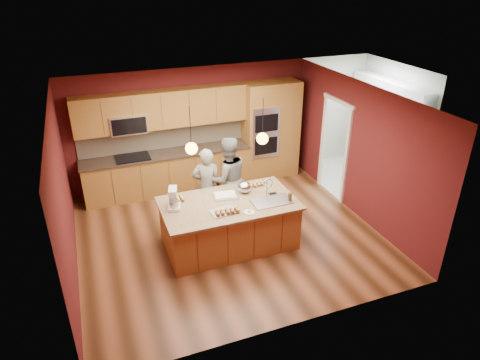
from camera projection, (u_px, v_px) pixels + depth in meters
name	position (u px, v px, depth m)	size (l,w,h in m)	color
floor	(228.00, 235.00, 8.22)	(5.50, 5.50, 0.00)	#442613
ceiling	(226.00, 97.00, 7.01)	(5.50, 5.50, 0.00)	white
wall_back	(191.00, 127.00, 9.70)	(5.50, 5.50, 0.00)	#531617
wall_front	(291.00, 249.00, 5.52)	(5.50, 5.50, 0.00)	#531617
wall_left	(63.00, 198.00, 6.74)	(5.00, 5.00, 0.00)	#531617
wall_right	(358.00, 150.00, 8.49)	(5.00, 5.00, 0.00)	#531617
cabinet_run	(165.00, 150.00, 9.44)	(3.74, 0.64, 2.30)	olive
oven_column	(270.00, 130.00, 10.12)	(1.30, 0.62, 2.30)	olive
doorway_trim	(334.00, 150.00, 9.28)	(0.08, 1.11, 2.20)	white
laundry_room	(390.00, 97.00, 9.73)	(2.60, 2.70, 2.70)	beige
pendant_left	(191.00, 148.00, 6.86)	(0.20, 0.20, 0.80)	black
pendant_right	(262.00, 138.00, 7.26)	(0.20, 0.20, 0.80)	black
island	(230.00, 223.00, 7.75)	(2.39, 1.34, 1.26)	olive
person_left	(207.00, 186.00, 8.33)	(0.57, 0.38, 1.57)	black
person_right	(228.00, 179.00, 8.43)	(0.84, 0.66, 1.74)	slate
stand_mixer	(173.00, 200.00, 7.30)	(0.27, 0.32, 0.39)	white
sheet_cake	(225.00, 196.00, 7.74)	(0.48, 0.38, 0.05)	white
cooling_rack	(223.00, 211.00, 7.26)	(0.43, 0.31, 0.02)	silver
mixing_bowl	(245.00, 187.00, 7.86)	(0.26, 0.26, 0.22)	silver
plate	(249.00, 212.00, 7.24)	(0.18, 0.18, 0.01)	white
tumbler	(290.00, 197.00, 7.60)	(0.07, 0.07, 0.14)	#362812
phone	(273.00, 194.00, 7.84)	(0.14, 0.08, 0.01)	black
cupcakes_left	(177.00, 199.00, 7.61)	(0.24, 0.24, 0.07)	#DDB354
cupcakes_rack	(227.00, 211.00, 7.18)	(0.43, 0.17, 0.08)	#DDB354
cupcakes_right	(256.00, 184.00, 8.11)	(0.32, 0.16, 0.07)	#DDB354
washer	(383.00, 161.00, 10.03)	(0.66, 0.68, 1.06)	white
dryer	(365.00, 152.00, 10.68)	(0.58, 0.60, 0.93)	white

